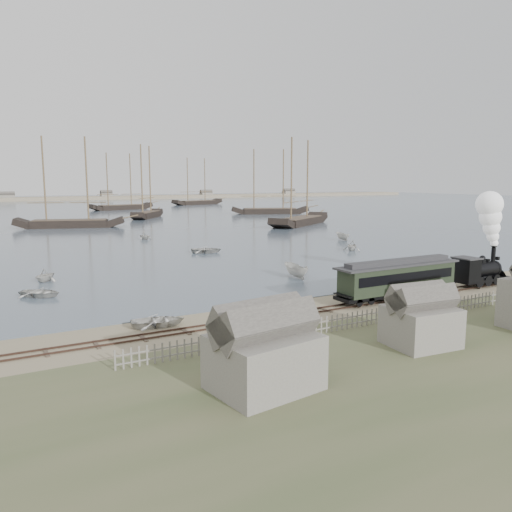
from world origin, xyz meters
TOP-DOWN VIEW (x-y plane):
  - ground at (0.00, 0.00)m, footprint 600.00×600.00m
  - harbor_water at (0.00, 170.00)m, footprint 600.00×336.00m
  - rail_track at (0.00, -2.00)m, footprint 120.00×1.80m
  - picket_fence_west at (-6.50, -7.00)m, footprint 19.00×0.10m
  - picket_fence_east at (12.50, -7.50)m, footprint 15.00×0.10m
  - shed_left at (-10.00, -13.00)m, footprint 5.00×4.00m
  - shed_mid at (2.00, -12.00)m, footprint 4.00×3.50m
  - far_spit at (0.00, 250.00)m, footprint 500.00×20.00m
  - locomotive at (22.05, -2.00)m, footprint 7.23×2.70m
  - passenger_coach at (9.91, -2.00)m, footprint 12.66×2.44m
  - beached_dinghy at (-11.25, 0.14)m, footprint 3.43×4.30m
  - rowboat_0 at (-17.70, 13.93)m, footprint 4.38×4.54m
  - rowboat_1 at (-16.51, 20.97)m, footprint 3.45×3.49m
  - rowboat_2 at (7.23, 10.27)m, footprint 3.96×1.61m
  - rowboat_3 at (6.24, 32.06)m, footprint 4.64×5.23m
  - rowboat_4 at (26.05, 23.61)m, footprint 3.76×3.86m
  - rowboat_5 at (33.06, 34.64)m, footprint 3.66×1.71m
  - rowboat_7 at (3.16, 52.25)m, footprint 3.36×3.17m
  - schooner_2 at (-4.67, 82.60)m, footprint 23.52×11.99m
  - schooner_3 at (18.72, 102.16)m, footprint 13.67×16.83m
  - schooner_4 at (43.75, 63.70)m, footprint 24.02×18.62m
  - schooner_5 at (57.27, 100.53)m, footprint 24.06×14.40m
  - schooner_8 at (22.15, 145.08)m, footprint 23.50×10.06m
  - schooner_9 at (60.54, 167.67)m, footprint 24.71×11.71m

SIDE VIEW (x-z plane):
  - ground at x=0.00m, z-range 0.00..0.00m
  - picket_fence_west at x=-6.50m, z-range -0.60..0.60m
  - picket_fence_east at x=12.50m, z-range -0.60..0.60m
  - shed_left at x=-10.00m, z-range -2.05..2.05m
  - shed_mid at x=2.00m, z-range -1.80..1.80m
  - far_spit at x=0.00m, z-range -0.90..0.90m
  - harbor_water at x=0.00m, z-range 0.00..0.06m
  - rail_track at x=0.00m, z-range -0.04..0.12m
  - beached_dinghy at x=-11.25m, z-range 0.00..0.80m
  - rowboat_0 at x=-17.70m, z-range 0.06..0.83m
  - rowboat_3 at x=6.24m, z-range 0.06..0.96m
  - rowboat_5 at x=33.06m, z-range 0.06..1.43m
  - rowboat_1 at x=-16.51m, z-range 0.06..1.45m
  - rowboat_7 at x=3.16m, z-range 0.06..1.46m
  - rowboat_2 at x=7.23m, z-range 0.06..1.57m
  - rowboat_4 at x=26.05m, z-range 0.06..1.61m
  - passenger_coach at x=9.91m, z-range 0.42..3.50m
  - locomotive at x=22.05m, z-range -0.34..8.67m
  - schooner_2 at x=-4.67m, z-range 0.06..20.06m
  - schooner_3 at x=18.72m, z-range 0.06..20.06m
  - schooner_4 at x=43.75m, z-range 0.06..20.06m
  - schooner_5 at x=57.27m, z-range 0.06..20.06m
  - schooner_8 at x=22.15m, z-range 0.06..20.06m
  - schooner_9 at x=60.54m, z-range 0.06..20.06m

